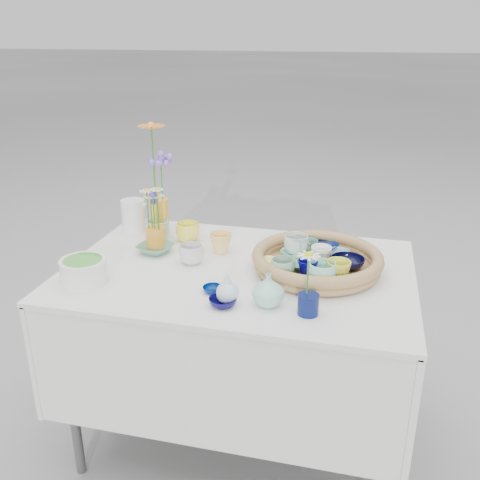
% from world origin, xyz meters
% --- Properties ---
extents(ground, '(80.00, 80.00, 0.00)m').
position_xyz_m(ground, '(0.00, 0.00, 0.00)').
color(ground, '#9D9D9D').
extents(display_table, '(1.26, 0.86, 0.77)m').
position_xyz_m(display_table, '(0.00, 0.00, 0.00)').
color(display_table, silver).
rests_on(display_table, ground).
extents(wicker_tray, '(0.47, 0.47, 0.08)m').
position_xyz_m(wicker_tray, '(0.28, 0.05, 0.80)').
color(wicker_tray, '#A27B47').
rests_on(wicker_tray, display_table).
extents(tray_ceramic_0, '(0.16, 0.16, 0.03)m').
position_xyz_m(tray_ceramic_0, '(0.28, 0.20, 0.80)').
color(tray_ceramic_0, '#051247').
rests_on(tray_ceramic_0, wicker_tray).
extents(tray_ceramic_1, '(0.13, 0.13, 0.04)m').
position_xyz_m(tray_ceramic_1, '(0.39, 0.06, 0.80)').
color(tray_ceramic_1, black).
rests_on(tray_ceramic_1, wicker_tray).
extents(tray_ceramic_2, '(0.09, 0.09, 0.08)m').
position_xyz_m(tray_ceramic_2, '(0.36, -0.06, 0.82)').
color(tray_ceramic_2, yellow).
rests_on(tray_ceramic_2, wicker_tray).
extents(tray_ceramic_3, '(0.14, 0.14, 0.03)m').
position_xyz_m(tray_ceramic_3, '(0.24, 0.02, 0.80)').
color(tray_ceramic_3, '#358149').
rests_on(tray_ceramic_3, wicker_tray).
extents(tray_ceramic_4, '(0.09, 0.09, 0.07)m').
position_xyz_m(tray_ceramic_4, '(0.17, -0.07, 0.82)').
color(tray_ceramic_4, '#83AD92').
rests_on(tray_ceramic_4, wicker_tray).
extents(tray_ceramic_5, '(0.11, 0.11, 0.03)m').
position_xyz_m(tray_ceramic_5, '(0.19, 0.10, 0.80)').
color(tray_ceramic_5, '#8DDDCB').
rests_on(tray_ceramic_5, wicker_tray).
extents(tray_ceramic_6, '(0.10, 0.10, 0.08)m').
position_xyz_m(tray_ceramic_6, '(0.19, 0.14, 0.82)').
color(tray_ceramic_6, silver).
rests_on(tray_ceramic_6, wicker_tray).
extents(tray_ceramic_7, '(0.08, 0.08, 0.07)m').
position_xyz_m(tray_ceramic_7, '(0.29, 0.07, 0.82)').
color(tray_ceramic_7, white).
rests_on(tray_ceramic_7, wicker_tray).
extents(tray_ceramic_8, '(0.10, 0.10, 0.03)m').
position_xyz_m(tray_ceramic_8, '(0.35, 0.16, 0.80)').
color(tray_ceramic_8, '#89C2D5').
rests_on(tray_ceramic_8, wicker_tray).
extents(tray_ceramic_9, '(0.09, 0.09, 0.07)m').
position_xyz_m(tray_ceramic_9, '(0.26, -0.05, 0.82)').
color(tray_ceramic_9, '#040066').
rests_on(tray_ceramic_9, wicker_tray).
extents(tray_ceramic_10, '(0.13, 0.13, 0.02)m').
position_xyz_m(tray_ceramic_10, '(0.12, -0.00, 0.80)').
color(tray_ceramic_10, '#FFFB76').
rests_on(tray_ceramic_10, wicker_tray).
extents(tray_ceramic_11, '(0.12, 0.12, 0.08)m').
position_xyz_m(tray_ceramic_11, '(0.31, -0.09, 0.82)').
color(tray_ceramic_11, '#8FDFCF').
rests_on(tray_ceramic_11, wicker_tray).
extents(tray_ceramic_12, '(0.08, 0.08, 0.06)m').
position_xyz_m(tray_ceramic_12, '(0.24, 0.16, 0.81)').
color(tray_ceramic_12, '#478C6C').
rests_on(tray_ceramic_12, wicker_tray).
extents(loose_ceramic_0, '(0.11, 0.11, 0.08)m').
position_xyz_m(loose_ceramic_0, '(-0.27, 0.22, 0.80)').
color(loose_ceramic_0, '#FFF148').
rests_on(loose_ceramic_0, display_table).
extents(loose_ceramic_1, '(0.11, 0.11, 0.08)m').
position_xyz_m(loose_ceramic_1, '(-0.11, 0.13, 0.80)').
color(loose_ceramic_1, '#FCD167').
rests_on(loose_ceramic_1, display_table).
extents(loose_ceramic_2, '(0.16, 0.16, 0.03)m').
position_xyz_m(loose_ceramic_2, '(-0.35, 0.07, 0.78)').
color(loose_ceramic_2, slate).
rests_on(loose_ceramic_2, display_table).
extents(loose_ceramic_3, '(0.10, 0.10, 0.07)m').
position_xyz_m(loose_ceramic_3, '(-0.18, 0.00, 0.80)').
color(loose_ceramic_3, silver).
rests_on(loose_ceramic_3, display_table).
extents(loose_ceramic_4, '(0.08, 0.08, 0.02)m').
position_xyz_m(loose_ceramic_4, '(-0.04, -0.21, 0.78)').
color(loose_ceramic_4, '#00195D').
rests_on(loose_ceramic_4, display_table).
extents(loose_ceramic_5, '(0.13, 0.13, 0.08)m').
position_xyz_m(loose_ceramic_5, '(-0.41, 0.22, 0.80)').
color(loose_ceramic_5, '#9CCCBE').
rests_on(loose_ceramic_5, display_table).
extents(loose_ceramic_6, '(0.11, 0.11, 0.03)m').
position_xyz_m(loose_ceramic_6, '(0.02, -0.29, 0.78)').
color(loose_ceramic_6, '#0A0844').
rests_on(loose_ceramic_6, display_table).
extents(fluted_bowl, '(0.19, 0.19, 0.08)m').
position_xyz_m(fluted_bowl, '(-0.49, -0.23, 0.81)').
color(fluted_bowl, white).
rests_on(fluted_bowl, display_table).
extents(bud_vase_paleblue, '(0.09, 0.09, 0.11)m').
position_xyz_m(bud_vase_paleblue, '(0.03, -0.27, 0.82)').
color(bud_vase_paleblue, silver).
rests_on(bud_vase_paleblue, display_table).
extents(bud_vase_seafoam, '(0.12, 0.12, 0.11)m').
position_xyz_m(bud_vase_seafoam, '(0.16, -0.25, 0.82)').
color(bud_vase_seafoam, '#97D4C3').
rests_on(bud_vase_seafoam, display_table).
extents(bud_vase_cobalt, '(0.09, 0.09, 0.07)m').
position_xyz_m(bud_vase_cobalt, '(0.29, -0.28, 0.80)').
color(bud_vase_cobalt, '#081348').
rests_on(bud_vase_cobalt, display_table).
extents(single_daisy, '(0.08, 0.08, 0.15)m').
position_xyz_m(single_daisy, '(0.28, -0.27, 0.89)').
color(single_daisy, white).
rests_on(single_daisy, bud_vase_cobalt).
extents(tall_vase_yellow, '(0.10, 0.10, 0.15)m').
position_xyz_m(tall_vase_yellow, '(-0.42, 0.29, 0.84)').
color(tall_vase_yellow, yellow).
rests_on(tall_vase_yellow, display_table).
extents(gerbera, '(0.17, 0.17, 0.33)m').
position_xyz_m(gerbera, '(-0.43, 0.27, 1.07)').
color(gerbera, orange).
rests_on(gerbera, tall_vase_yellow).
extents(hydrangea, '(0.08, 0.08, 0.24)m').
position_xyz_m(hydrangea, '(-0.41, 0.30, 1.00)').
color(hydrangea, '#6D40BC').
rests_on(hydrangea, tall_vase_yellow).
extents(white_pitcher, '(0.16, 0.13, 0.14)m').
position_xyz_m(white_pitcher, '(-0.54, 0.28, 0.83)').
color(white_pitcher, white).
rests_on(white_pitcher, display_table).
extents(daisy_cup, '(0.08, 0.08, 0.08)m').
position_xyz_m(daisy_cup, '(-0.37, 0.12, 0.81)').
color(daisy_cup, orange).
rests_on(daisy_cup, display_table).
extents(daisy_posy, '(0.09, 0.09, 0.17)m').
position_xyz_m(daisy_posy, '(-0.37, 0.11, 0.93)').
color(daisy_posy, silver).
rests_on(daisy_posy, daisy_cup).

